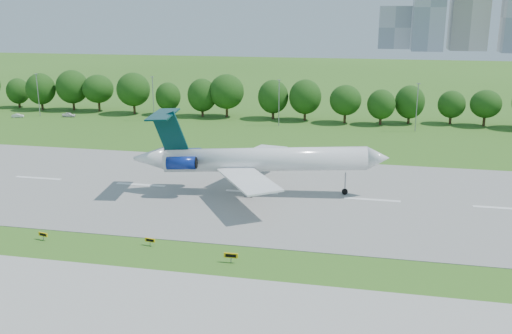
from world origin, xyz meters
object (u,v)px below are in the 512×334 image
object	(u,v)px
service_vehicle_a	(18,116)
service_vehicle_b	(69,115)
airliner	(252,159)
taxi_sign_left	(43,235)

from	to	relation	value
service_vehicle_a	service_vehicle_b	distance (m)	14.32
airliner	service_vehicle_b	distance (m)	87.91
taxi_sign_left	service_vehicle_a	world-z (taller)	service_vehicle_a
taxi_sign_left	service_vehicle_a	size ratio (longest dim) A/B	0.47
service_vehicle_a	service_vehicle_b	bearing A→B (deg)	-93.35
taxi_sign_left	service_vehicle_b	xyz separation A→B (m)	(-43.01, 83.16, -0.14)
taxi_sign_left	service_vehicle_a	xyz separation A→B (m)	(-56.80, 79.35, -0.25)
airliner	service_vehicle_a	xyz separation A→B (m)	(-79.97, 53.82, -5.45)
airliner	service_vehicle_b	size ratio (longest dim) A/B	11.45
airliner	service_vehicle_b	bearing A→B (deg)	131.32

